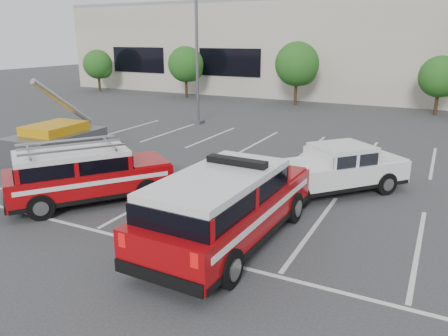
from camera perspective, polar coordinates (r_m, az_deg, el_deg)
The scene contains 12 objects.
ground at distance 13.45m, azimuth 0.42°, elevation -5.79°, with size 120.00×120.00×0.00m, color #323234.
stall_markings at distance 17.35m, azimuth 7.06°, elevation -0.64°, with size 23.00×15.00×0.01m, color silver.
convention_building at distance 43.32m, azimuth 20.55°, elevation 15.16°, with size 60.00×16.99×13.20m.
tree_far_left at distance 45.10m, azimuth -16.02°, elevation 12.75°, with size 2.77×2.77×3.99m.
tree_left at distance 39.03m, azimuth -4.86°, elevation 13.19°, with size 3.07×3.07×4.42m.
tree_mid_left at distance 34.83m, azimuth 9.66°, elevation 13.04°, with size 3.37×3.37×4.85m.
tree_mid_right at distance 33.27m, azimuth 26.53°, elevation 10.46°, with size 2.77×2.77×3.99m.
light_pole_left at distance 26.79m, azimuth -3.59°, elevation 16.79°, with size 0.90×0.60×10.24m.
fire_chief_suv at distance 11.22m, azimuth 0.43°, elevation -5.64°, with size 2.43×6.20×2.15m.
white_pickup at distance 15.30m, azimuth 13.68°, elevation -0.83°, with size 4.94×5.28×1.65m.
ladder_suv at distance 14.72m, azimuth -17.53°, elevation -1.30°, with size 4.56×5.20×1.97m.
utility_rig at distance 20.33m, azimuth -21.48°, elevation 2.95°, with size 3.54×4.31×3.57m.
Camera 1 is at (5.53, -11.12, 5.15)m, focal length 35.00 mm.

